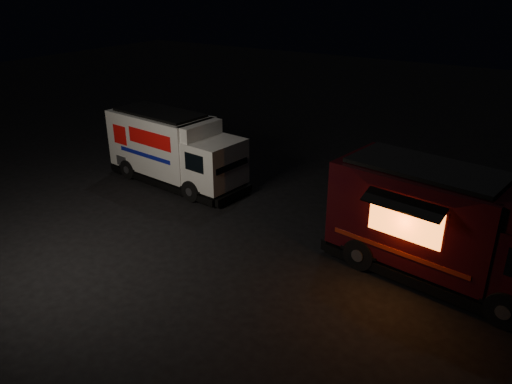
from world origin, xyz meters
name	(u,v)px	position (x,y,z in m)	size (l,w,h in m)	color
ground	(216,247)	(0.00, 0.00, 0.00)	(80.00, 80.00, 0.00)	black
white_truck	(176,149)	(-4.57, 3.44, 1.43)	(6.30, 2.15, 2.85)	silver
red_truck	(451,228)	(6.41, 2.08, 1.58)	(6.77, 2.49, 3.15)	#33090A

